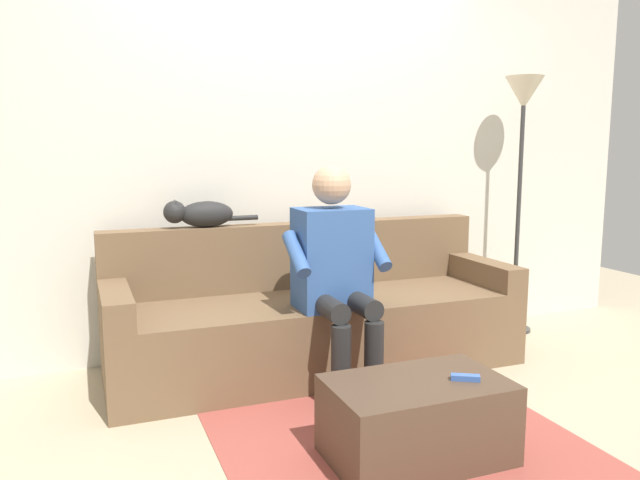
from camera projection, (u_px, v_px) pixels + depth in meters
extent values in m
plane|color=tan|center=(367.00, 413.00, 3.07)|extent=(8.00, 8.00, 0.00)
cube|color=beige|center=(288.00, 152.00, 3.98)|extent=(5.30, 0.06, 2.53)
cube|color=brown|center=(322.00, 336.00, 3.59)|extent=(2.09, 0.62, 0.43)
cube|color=brown|center=(300.00, 289.00, 3.91)|extent=(2.39, 0.15, 0.83)
cube|color=brown|center=(485.00, 306.00, 3.98)|extent=(0.15, 0.62, 0.58)
cube|color=brown|center=(118.00, 347.00, 3.17)|extent=(0.15, 0.62, 0.58)
cube|color=#4C3828|center=(417.00, 420.00, 2.60)|extent=(0.74, 0.46, 0.34)
cube|color=#335693|center=(331.00, 258.00, 3.35)|extent=(0.38, 0.27, 0.54)
sphere|color=tan|center=(332.00, 185.00, 3.29)|extent=(0.21, 0.21, 0.21)
cylinder|color=black|center=(360.00, 303.00, 3.25)|extent=(0.11, 0.34, 0.11)
cylinder|color=black|center=(328.00, 306.00, 3.19)|extent=(0.11, 0.34, 0.11)
cylinder|color=black|center=(374.00, 364.00, 3.14)|extent=(0.10, 0.10, 0.43)
cylinder|color=black|center=(341.00, 368.00, 3.07)|extent=(0.10, 0.10, 0.43)
cylinder|color=#335693|center=(376.00, 249.00, 3.35)|extent=(0.08, 0.27, 0.22)
cylinder|color=#335693|center=(296.00, 254.00, 3.18)|extent=(0.08, 0.27, 0.22)
ellipsoid|color=black|center=(207.00, 214.00, 3.63)|extent=(0.31, 0.14, 0.15)
sphere|color=black|center=(175.00, 212.00, 3.56)|extent=(0.13, 0.13, 0.13)
cone|color=black|center=(175.00, 203.00, 3.59)|extent=(0.05, 0.05, 0.04)
cone|color=black|center=(176.00, 204.00, 3.53)|extent=(0.05, 0.05, 0.04)
cylinder|color=black|center=(243.00, 218.00, 3.71)|extent=(0.18, 0.03, 0.03)
cube|color=#3860B7|center=(465.00, 378.00, 2.58)|extent=(0.12, 0.09, 0.02)
cube|color=#9E473D|center=(398.00, 440.00, 2.78)|extent=(1.56, 1.55, 0.01)
cylinder|color=#2D2D2D|center=(513.00, 329.00, 4.45)|extent=(0.24, 0.24, 0.02)
cylinder|color=#333333|center=(518.00, 216.00, 4.33)|extent=(0.03, 0.03, 1.63)
cone|color=beige|center=(524.00, 93.00, 4.20)|extent=(0.26, 0.26, 0.22)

